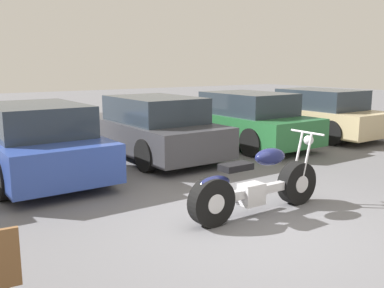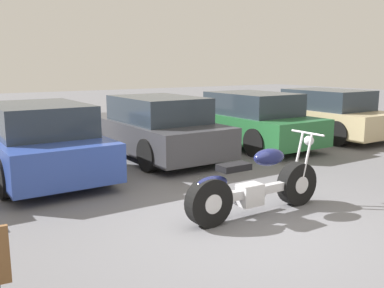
% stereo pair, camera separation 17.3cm
% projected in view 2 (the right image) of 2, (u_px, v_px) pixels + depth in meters
% --- Properties ---
extents(ground_plane, '(60.00, 60.00, 0.00)m').
position_uv_depth(ground_plane, '(253.00, 228.00, 5.54)').
color(ground_plane, slate).
extents(motorcycle, '(2.27, 0.62, 1.10)m').
position_uv_depth(motorcycle, '(254.00, 186.00, 5.97)').
color(motorcycle, black).
rests_on(motorcycle, ground_plane).
extents(parked_car_blue, '(1.85, 4.23, 1.38)m').
position_uv_depth(parked_car_blue, '(38.00, 141.00, 8.11)').
color(parked_car_blue, '#2D479E').
rests_on(parked_car_blue, ground_plane).
extents(parked_car_dark_grey, '(1.85, 4.23, 1.38)m').
position_uv_depth(parked_car_dark_grey, '(155.00, 128.00, 9.82)').
color(parked_car_dark_grey, '#3D3D42').
rests_on(parked_car_dark_grey, ground_plane).
extents(parked_car_green, '(1.85, 4.23, 1.38)m').
position_uv_depth(parked_car_green, '(248.00, 120.00, 11.16)').
color(parked_car_green, '#286B38').
rests_on(parked_car_green, ground_plane).
extents(parked_car_champagne, '(1.85, 4.23, 1.38)m').
position_uv_depth(parked_car_champagne, '(322.00, 114.00, 12.47)').
color(parked_car_champagne, '#C6B284').
rests_on(parked_car_champagne, ground_plane).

